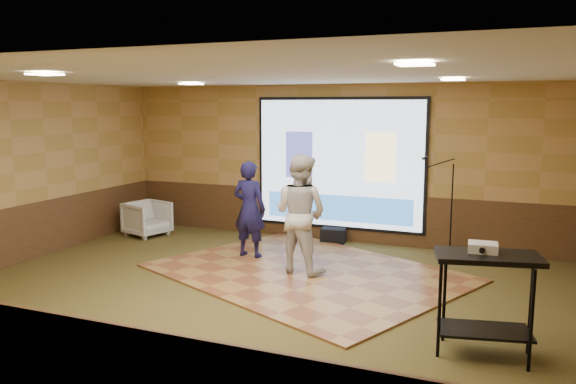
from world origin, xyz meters
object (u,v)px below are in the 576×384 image
at_px(projector, 483,247).
at_px(banquet_chair, 147,219).
at_px(projector_screen, 339,165).
at_px(player_left, 249,209).
at_px(player_right, 300,214).
at_px(duffel_bag, 333,236).
at_px(mic_stand, 447,227).
at_px(dance_floor, 307,273).
at_px(av_table, 487,283).

relative_size(projector, banquet_chair, 0.38).
height_order(projector_screen, projector, projector_screen).
distance_m(player_left, player_right, 1.23).
height_order(banquet_chair, duffel_bag, banquet_chair).
relative_size(player_left, player_right, 0.90).
distance_m(projector_screen, mic_stand, 2.31).
distance_m(dance_floor, banquet_chair, 4.07).
distance_m(dance_floor, av_table, 3.47).
bearing_deg(mic_stand, av_table, -95.61).
bearing_deg(dance_floor, banquet_chair, 162.42).
xyz_separation_m(mic_stand, duffel_bag, (-2.11, 0.10, -0.35)).
bearing_deg(player_right, duffel_bag, -74.41).
xyz_separation_m(projector, duffel_bag, (-2.87, 4.01, -1.00)).
bearing_deg(av_table, duffel_bag, 125.70).
height_order(dance_floor, banquet_chair, banquet_chair).
distance_m(dance_floor, projector, 3.48).
height_order(dance_floor, projector, projector).
bearing_deg(mic_stand, dance_floor, -151.18).
xyz_separation_m(dance_floor, av_table, (2.72, -2.02, 0.78)).
bearing_deg(projector_screen, duffel_bag, -100.98).
height_order(dance_floor, player_left, player_left).
bearing_deg(av_table, player_right, 144.63).
xyz_separation_m(player_right, av_table, (2.82, -2.00, -0.16)).
distance_m(player_left, projector, 4.60).
xyz_separation_m(dance_floor, mic_stand, (1.89, 1.97, 0.48)).
relative_size(projector_screen, av_table, 3.03).
xyz_separation_m(projector_screen, player_right, (0.08, -2.27, -0.52)).
xyz_separation_m(dance_floor, banquet_chair, (-3.87, 1.23, 0.33)).
bearing_deg(player_right, dance_floor, -157.77).
relative_size(projector_screen, banquet_chair, 4.34).
bearing_deg(player_right, banquet_chair, -5.79).
relative_size(player_left, projector, 5.62).
height_order(player_left, player_right, player_right).
xyz_separation_m(projector_screen, duffel_bag, (-0.04, -0.19, -1.34)).
height_order(projector_screen, player_right, projector_screen).
distance_m(projector, duffel_bag, 5.04).
relative_size(av_table, banquet_chair, 1.43).
xyz_separation_m(player_left, banquet_chair, (-2.64, 0.73, -0.51)).
bearing_deg(player_left, projector_screen, -116.93).
bearing_deg(dance_floor, duffel_bag, 96.02).
relative_size(dance_floor, duffel_bag, 9.95).
bearing_deg(player_left, av_table, 151.23).
relative_size(projector_screen, dance_floor, 0.74).
distance_m(projector, mic_stand, 4.05).
xyz_separation_m(player_left, projector, (3.88, -2.44, 0.29)).
bearing_deg(player_right, projector, 157.47).
bearing_deg(projector, av_table, -52.38).
height_order(player_left, banquet_chair, player_left).
bearing_deg(dance_floor, player_right, -170.26).
relative_size(av_table, mic_stand, 0.63).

